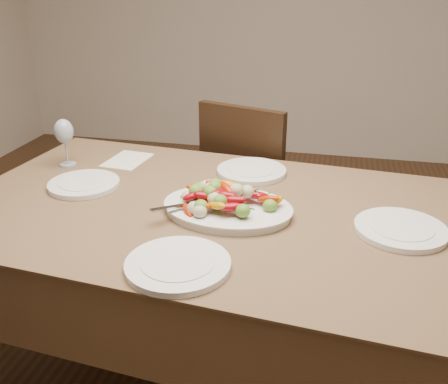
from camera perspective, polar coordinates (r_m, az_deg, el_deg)
dining_table at (r=1.86m, az=0.00°, el=-12.49°), size 1.93×1.21×0.76m
chair_far at (r=2.50m, az=3.99°, el=0.03°), size 0.53×0.53×0.95m
serving_platter at (r=1.63m, az=0.40°, el=-2.04°), size 0.44×0.35×0.02m
roasted_vegetables at (r=1.61m, az=0.40°, el=-0.22°), size 0.36×0.26×0.09m
serving_spoon at (r=1.61m, az=-2.22°, el=-1.09°), size 0.24×0.24×0.03m
plate_left at (r=1.91m, az=-15.71°, el=0.85°), size 0.26×0.26×0.02m
plate_right at (r=1.61m, az=19.53°, el=-4.06°), size 0.28×0.28×0.02m
plate_far at (r=1.96m, az=3.16°, el=2.39°), size 0.27×0.27×0.02m
plate_near at (r=1.35m, az=-5.29°, el=-8.30°), size 0.29×0.29×0.02m
wine_glass at (r=2.11m, az=-17.71°, el=5.56°), size 0.08×0.08×0.20m
menu_card at (r=2.14m, az=-10.98°, el=3.60°), size 0.17×0.22×0.00m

